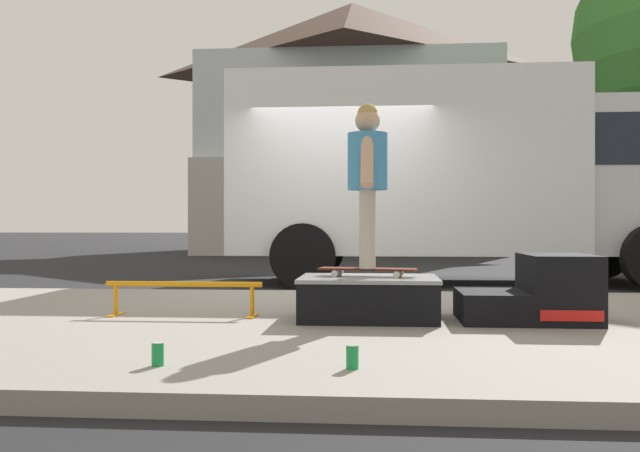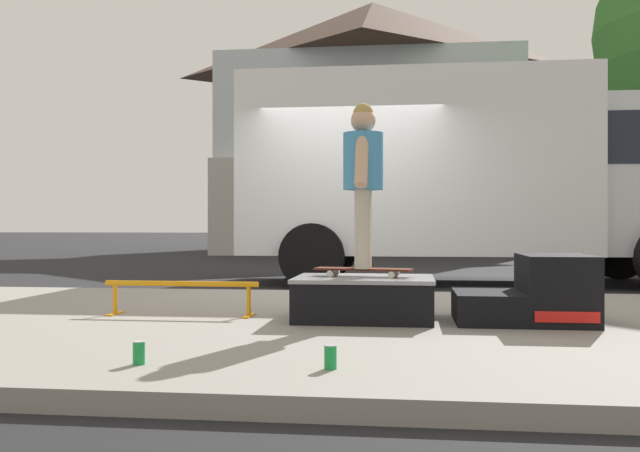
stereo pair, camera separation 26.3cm
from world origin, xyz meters
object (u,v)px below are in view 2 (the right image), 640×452
skate_box (364,297)px  skater_kid (363,171)px  soda_can (139,353)px  box_truck (479,170)px  grind_rail (181,290)px  skateboard (363,270)px  kicker_ramp (534,294)px  soda_can_b (330,357)px

skate_box → skater_kid: size_ratio=0.83×
soda_can → box_truck: box_truck is taller
grind_rail → skateboard: bearing=-1.9°
skate_box → kicker_ramp: (1.32, -0.00, 0.03)m
skater_kid → soda_can_b: size_ratio=10.50×
kicker_ramp → skater_kid: size_ratio=0.78×
box_truck → skate_box: bearing=-105.3°
soda_can → soda_can_b: bearing=0.3°
skateboard → box_truck: size_ratio=0.12×
kicker_ramp → soda_can: kicker_ramp is taller
soda_can_b → box_truck: bearing=78.3°
skater_kid → soda_can: bearing=-118.8°
skateboard → box_truck: (1.42, 5.12, 1.18)m
skater_kid → soda_can: size_ratio=10.50×
soda_can_b → box_truck: box_truck is taller
skater_kid → soda_can: skater_kid is taller
skater_kid → soda_can: 2.53m
box_truck → skateboard: bearing=-105.5°
kicker_ramp → soda_can: 3.12m
skate_box → skateboard: bearing=111.8°
kicker_ramp → box_truck: 5.32m
skater_kid → soda_can_b: 2.28m
soda_can_b → skateboard: bearing=88.6°
grind_rail → skater_kid: size_ratio=0.99×
kicker_ramp → skateboard: kicker_ramp is taller
box_truck → soda_can: bearing=-109.5°
soda_can → skater_kid: bearing=61.2°
skate_box → soda_can: bearing=-119.3°
kicker_ramp → skateboard: 1.34m
box_truck → skater_kid: bearing=-105.5°
grind_rail → box_truck: 6.02m
skateboard → box_truck: 5.44m
soda_can → box_truck: size_ratio=0.02×
soda_can → box_truck: 7.69m
grind_rail → soda_can_b: 2.52m
grind_rail → soda_can: 2.09m
grind_rail → skateboard: 1.54m
skate_box → soda_can_b: size_ratio=8.72×
skater_kid → grind_rail: bearing=178.1°
skate_box → kicker_ramp: bearing=-0.0°
grind_rail → box_truck: bearing=59.8°
soda_can → soda_can_b: (1.04, 0.01, 0.00)m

